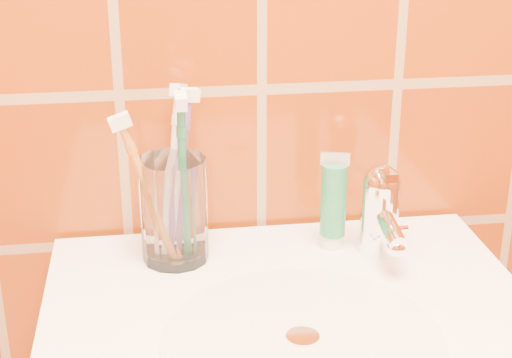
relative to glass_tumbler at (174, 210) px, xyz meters
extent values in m
cylinder|color=silver|center=(0.12, -0.20, -0.07)|extent=(0.30, 0.30, 0.00)
cylinder|color=white|center=(0.12, -0.20, -0.06)|extent=(0.04, 0.04, 0.00)
cylinder|color=white|center=(0.00, 0.00, 0.00)|extent=(0.10, 0.10, 0.13)
cylinder|color=white|center=(0.20, 0.00, -0.06)|extent=(0.03, 0.03, 0.02)
cylinder|color=#1A6D3C|center=(0.20, 0.00, 0.00)|extent=(0.03, 0.03, 0.10)
cube|color=beige|center=(0.20, 0.00, 0.06)|extent=(0.04, 0.00, 0.02)
cylinder|color=white|center=(0.26, -0.02, -0.02)|extent=(0.05, 0.05, 0.09)
sphere|color=white|center=(0.26, -0.02, 0.03)|extent=(0.05, 0.05, 0.05)
cylinder|color=white|center=(0.26, -0.06, -0.01)|extent=(0.02, 0.09, 0.03)
cube|color=white|center=(0.26, -0.03, 0.05)|extent=(0.02, 0.06, 0.01)
camera|label=1|loc=(-0.03, -0.89, 0.40)|focal=55.00mm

